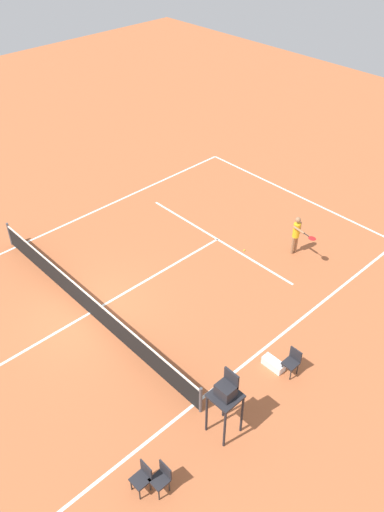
% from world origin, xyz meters
% --- Properties ---
extents(ground_plane, '(60.00, 60.00, 0.00)m').
position_xyz_m(ground_plane, '(0.00, 0.00, 0.00)').
color(ground_plane, '#B76038').
extents(court_lines, '(11.01, 24.09, 0.01)m').
position_xyz_m(court_lines, '(0.00, 0.00, 0.00)').
color(court_lines, white).
rests_on(court_lines, ground).
extents(tennis_net, '(11.61, 0.10, 1.07)m').
position_xyz_m(tennis_net, '(0.00, 0.00, 0.50)').
color(tennis_net, '#4C4C51').
rests_on(tennis_net, ground).
extents(player_serving, '(1.27, 0.70, 1.75)m').
position_xyz_m(player_serving, '(-2.88, -8.21, 1.04)').
color(player_serving, '#9E704C').
rests_on(player_serving, ground).
extents(tennis_ball, '(0.07, 0.07, 0.07)m').
position_xyz_m(tennis_ball, '(-1.35, -6.82, 0.03)').
color(tennis_ball, '#CCE033').
rests_on(tennis_ball, ground).
extents(umpire_chair, '(0.80, 0.80, 2.41)m').
position_xyz_m(umpire_chair, '(-6.67, -0.05, 1.61)').
color(umpire_chair, '#232328').
rests_on(umpire_chair, ground).
extents(courtside_chair_near, '(0.44, 0.46, 0.95)m').
position_xyz_m(courtside_chair_near, '(-6.43, 2.74, 0.53)').
color(courtside_chair_near, '#262626').
rests_on(courtside_chair_near, ground).
extents(courtside_chair_mid, '(0.44, 0.46, 0.95)m').
position_xyz_m(courtside_chair_mid, '(-6.68, -3.12, 0.53)').
color(courtside_chair_mid, '#262626').
rests_on(courtside_chair_mid, ground).
extents(courtside_chair_far, '(0.44, 0.46, 0.95)m').
position_xyz_m(courtside_chair_far, '(-6.77, 2.39, 0.53)').
color(courtside_chair_far, '#262626').
rests_on(courtside_chair_far, ground).
extents(equipment_bag, '(0.76, 0.32, 0.30)m').
position_xyz_m(equipment_bag, '(-6.16, -2.88, 0.15)').
color(equipment_bag, white).
rests_on(equipment_bag, ground).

